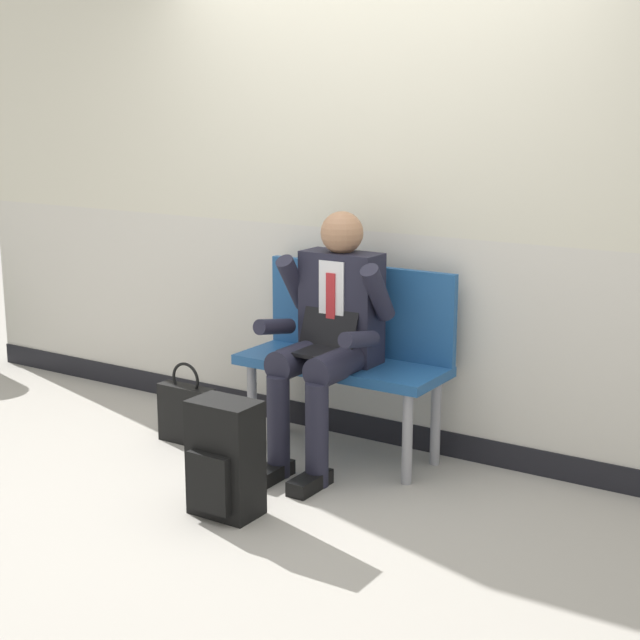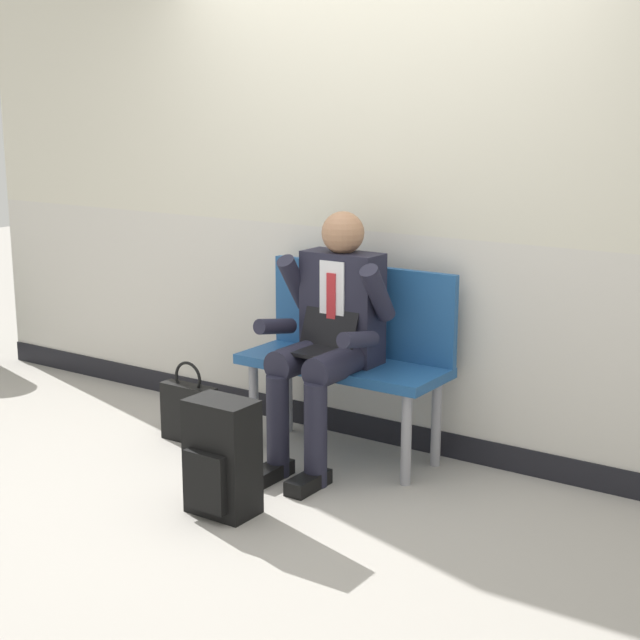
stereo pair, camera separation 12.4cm
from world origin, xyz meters
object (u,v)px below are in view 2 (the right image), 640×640
(bench_with_person, at_px, (351,346))
(handbag, at_px, (189,412))
(backpack, at_px, (221,458))
(person_seated, at_px, (329,333))

(bench_with_person, xyz_separation_m, handbag, (-0.79, -0.36, -0.40))
(bench_with_person, relative_size, backpack, 2.07)
(backpack, bearing_deg, bench_with_person, 86.81)
(bench_with_person, distance_m, backpack, 1.01)
(bench_with_person, distance_m, handbag, 0.95)
(bench_with_person, distance_m, person_seated, 0.23)
(bench_with_person, height_order, backpack, bench_with_person)
(person_seated, xyz_separation_m, backpack, (-0.05, -0.76, -0.42))
(bench_with_person, bearing_deg, backpack, -93.19)
(bench_with_person, xyz_separation_m, person_seated, (-0.00, -0.20, 0.11))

